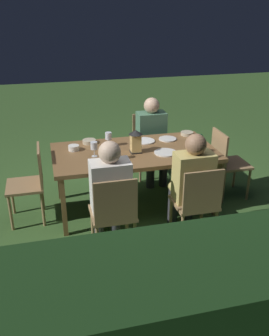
% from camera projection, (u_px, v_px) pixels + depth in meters
% --- Properties ---
extents(ground_plane, '(16.00, 16.00, 0.00)m').
position_uv_depth(ground_plane, '(134.00, 206.00, 4.56)').
color(ground_plane, '#385B28').
extents(dining_table, '(1.87, 0.98, 0.73)m').
position_uv_depth(dining_table, '(134.00, 155.00, 4.28)').
color(dining_table, brown).
rests_on(dining_table, ground).
extents(chair_side_right_b, '(0.42, 0.40, 0.87)m').
position_uv_depth(chair_side_right_b, '(114.00, 212.00, 3.49)').
color(chair_side_right_b, '#9E7A51').
rests_on(chair_side_right_b, ground).
extents(person_in_cream, '(0.38, 0.47, 1.15)m').
position_uv_depth(person_in_cream, '(110.00, 189.00, 3.60)').
color(person_in_cream, white).
rests_on(person_in_cream, ground).
extents(chair_head_far, '(0.40, 0.42, 0.87)m').
position_uv_depth(chair_head_far, '(31.00, 181.00, 4.10)').
color(chair_head_far, '#9E7A51').
rests_on(chair_head_far, ground).
extents(chair_side_right_a, '(0.42, 0.40, 0.87)m').
position_uv_depth(chair_side_right_a, '(197.00, 202.00, 3.68)').
color(chair_side_right_a, '#9E7A51').
rests_on(chair_side_right_a, ground).
extents(person_in_mustard, '(0.38, 0.47, 1.15)m').
position_uv_depth(person_in_mustard, '(191.00, 180.00, 3.79)').
color(person_in_mustard, tan).
rests_on(person_in_mustard, ground).
extents(chair_head_near, '(0.40, 0.42, 0.87)m').
position_uv_depth(chair_head_near, '(226.00, 161.00, 4.62)').
color(chair_head_near, '#9E7A51').
rests_on(chair_head_near, ground).
extents(chair_side_left_a, '(0.42, 0.40, 0.87)m').
position_uv_depth(chair_side_left_a, '(148.00, 142.00, 5.24)').
color(chair_side_left_a, '#9E7A51').
rests_on(chair_side_left_a, ground).
extents(person_in_green, '(0.38, 0.47, 1.15)m').
position_uv_depth(person_in_green, '(152.00, 136.00, 5.00)').
color(person_in_green, '#4C7A5B').
rests_on(person_in_green, ground).
extents(lantern_centerpiece, '(0.15, 0.15, 0.27)m').
position_uv_depth(lantern_centerpiece, '(136.00, 140.00, 4.16)').
color(lantern_centerpiece, black).
rests_on(lantern_centerpiece, dining_table).
extents(green_bottle_on_table, '(0.07, 0.07, 0.29)m').
position_uv_depth(green_bottle_on_table, '(200.00, 150.00, 3.97)').
color(green_bottle_on_table, '#144723').
rests_on(green_bottle_on_table, dining_table).
extents(wine_glass_a, '(0.08, 0.08, 0.17)m').
position_uv_depth(wine_glass_a, '(108.00, 137.00, 4.35)').
color(wine_glass_a, silver).
rests_on(wine_glass_a, dining_table).
extents(wine_glass_b, '(0.08, 0.08, 0.17)m').
position_uv_depth(wine_glass_b, '(115.00, 150.00, 3.97)').
color(wine_glass_b, silver).
rests_on(wine_glass_b, dining_table).
extents(wine_glass_c, '(0.08, 0.08, 0.17)m').
position_uv_depth(wine_glass_c, '(94.00, 146.00, 4.06)').
color(wine_glass_c, silver).
rests_on(wine_glass_c, dining_table).
extents(wine_glass_d, '(0.08, 0.08, 0.17)m').
position_uv_depth(wine_glass_d, '(198.00, 143.00, 4.15)').
color(wine_glass_d, silver).
rests_on(wine_glass_d, dining_table).
extents(plate_a, '(0.22, 0.22, 0.01)m').
position_uv_depth(plate_a, '(168.00, 139.00, 4.60)').
color(plate_a, silver).
rests_on(plate_a, dining_table).
extents(plate_b, '(0.26, 0.26, 0.01)m').
position_uv_depth(plate_b, '(165.00, 153.00, 4.19)').
color(plate_b, silver).
rests_on(plate_b, dining_table).
extents(plate_c, '(0.25, 0.25, 0.01)m').
position_uv_depth(plate_c, '(145.00, 141.00, 4.53)').
color(plate_c, white).
rests_on(plate_c, dining_table).
extents(bowl_olives, '(0.13, 0.13, 0.06)m').
position_uv_depth(bowl_olives, '(74.00, 148.00, 4.26)').
color(bowl_olives, silver).
rests_on(bowl_olives, dining_table).
extents(bowl_bread, '(0.16, 0.16, 0.04)m').
position_uv_depth(bowl_bread, '(89.00, 141.00, 4.48)').
color(bowl_bread, '#BCAD8E').
rests_on(bowl_bread, dining_table).
extents(bowl_salad, '(0.16, 0.16, 0.04)m').
position_uv_depth(bowl_salad, '(187.00, 133.00, 4.75)').
color(bowl_salad, '#BCAD8E').
rests_on(bowl_salad, dining_table).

